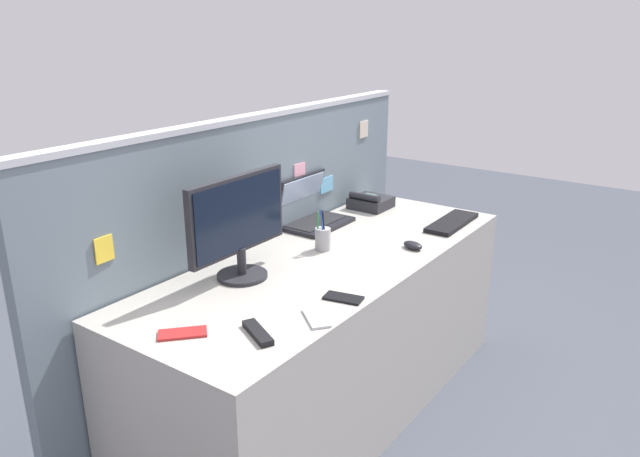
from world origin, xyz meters
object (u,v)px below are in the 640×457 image
keyboard_main (452,222)px  computer_mouse_right_hand (413,245)px  tv_remote (258,333)px  laptop (309,212)px  desktop_monitor (238,222)px  cell_phone_red_case (182,333)px  cell_phone_black_slab (343,298)px  cell_phone_silver_slab (316,318)px  desk_phone (370,202)px  pen_cup (323,238)px

keyboard_main → computer_mouse_right_hand: computer_mouse_right_hand is taller
tv_remote → laptop: bearing=55.1°
desktop_monitor → keyboard_main: desktop_monitor is taller
cell_phone_red_case → cell_phone_black_slab: 0.59m
cell_phone_silver_slab → cell_phone_red_case: bearing=178.3°
desktop_monitor → laptop: size_ratio=1.45×
desk_phone → cell_phone_silver_slab: 1.33m
cell_phone_red_case → cell_phone_black_slab: bearing=-75.3°
tv_remote → desk_phone: bearing=44.0°
computer_mouse_right_hand → cell_phone_red_case: bearing=-174.8°
keyboard_main → cell_phone_silver_slab: size_ratio=2.63×
desktop_monitor → pen_cup: (0.43, -0.09, -0.18)m
desk_phone → tv_remote: desk_phone is taller
pen_cup → cell_phone_red_case: size_ratio=1.20×
desktop_monitor → computer_mouse_right_hand: bearing=-31.2°
computer_mouse_right_hand → keyboard_main: bearing=17.0°
computer_mouse_right_hand → cell_phone_silver_slab: (-0.80, -0.05, -0.01)m
cell_phone_red_case → cell_phone_black_slab: (0.52, -0.28, 0.00)m
cell_phone_black_slab → cell_phone_silver_slab: (-0.19, -0.01, 0.00)m
keyboard_main → pen_cup: 0.74m
desk_phone → cell_phone_black_slab: 1.16m
desk_phone → cell_phone_silver_slab: (-1.23, -0.52, -0.03)m
cell_phone_silver_slab → cell_phone_black_slab: bearing=42.7°
desk_phone → cell_phone_silver_slab: desk_phone is taller
cell_phone_black_slab → pen_cup: bearing=31.3°
laptop → cell_phone_red_case: size_ratio=2.23×
pen_cup → cell_phone_silver_slab: pen_cup is taller
tv_remote → desktop_monitor: bearing=75.8°
desk_phone → cell_phone_black_slab: size_ratio=1.40×
pen_cup → cell_phone_silver_slab: 0.67m
desktop_monitor → laptop: 0.73m
cell_phone_red_case → cell_phone_black_slab: same height
laptop → pen_cup: bearing=-134.5°
keyboard_main → computer_mouse_right_hand: size_ratio=3.87×
keyboard_main → cell_phone_black_slab: 1.03m
pen_cup → desktop_monitor: bearing=168.2°
pen_cup → tv_remote: 0.81m
pen_cup → cell_phone_black_slab: (-0.37, -0.35, -0.05)m
desk_phone → tv_remote: 1.49m
cell_phone_red_case → cell_phone_black_slab: size_ratio=1.10×
pen_cup → cell_phone_red_case: pen_cup is taller
computer_mouse_right_hand → desk_phone: bearing=65.5°
desk_phone → tv_remote: size_ratio=1.16×
desktop_monitor → laptop: (0.69, 0.17, -0.17)m
cell_phone_red_case → cell_phone_silver_slab: (0.34, -0.29, 0.00)m
laptop → computer_mouse_right_hand: bearing=-91.5°
tv_remote → cell_phone_black_slab: bearing=16.1°
keyboard_main → cell_phone_red_case: keyboard_main is taller
pen_cup → cell_phone_red_case: (-0.90, -0.07, -0.05)m
cell_phone_red_case → desktop_monitor: bearing=-27.5°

